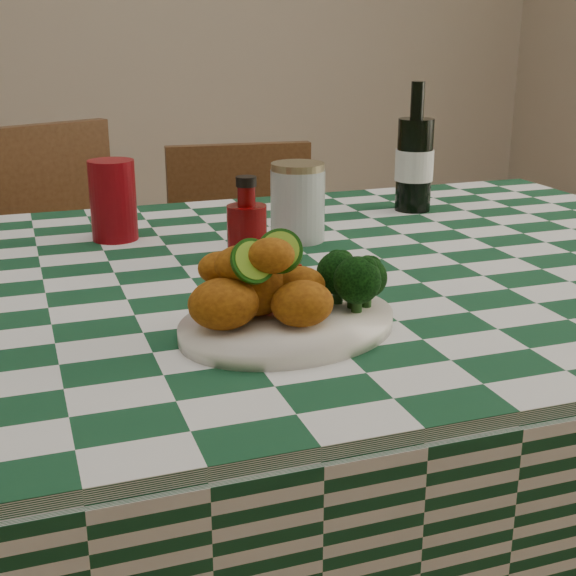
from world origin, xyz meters
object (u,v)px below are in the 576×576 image
object	(u,v)px
dining_table	(261,498)
fried_chicken_pile	(268,280)
wooden_chair_left	(82,324)
wooden_chair_right	(254,317)
plate	(288,324)
beer_bottle	(415,147)
ketchup_bottle	(247,219)
mason_jar	(298,202)
red_tumbler	(113,200)

from	to	relation	value
dining_table	fried_chicken_pile	world-z (taller)	fried_chicken_pile
wooden_chair_left	wooden_chair_right	world-z (taller)	wooden_chair_left
plate	wooden_chair_right	xyz separation A→B (m)	(0.26, 1.01, -0.37)
beer_bottle	wooden_chair_right	size ratio (longest dim) A/B	0.30
dining_table	ketchup_bottle	xyz separation A→B (m)	(0.00, 0.06, 0.46)
fried_chicken_pile	wooden_chair_right	distance (m)	1.13
dining_table	plate	distance (m)	0.47
plate	wooden_chair_left	bearing A→B (deg)	99.74
dining_table	ketchup_bottle	distance (m)	0.46
mason_jar	ketchup_bottle	bearing A→B (deg)	-141.56
fried_chicken_pile	mason_jar	distance (m)	0.44
red_tumbler	beer_bottle	distance (m)	0.59
plate	ketchup_bottle	distance (m)	0.32
plate	ketchup_bottle	world-z (taller)	ketchup_bottle
plate	beer_bottle	size ratio (longest dim) A/B	1.11
red_tumbler	wooden_chair_left	distance (m)	0.64
fried_chicken_pile	red_tumbler	distance (m)	0.52
fried_chicken_pile	wooden_chair_left	bearing A→B (deg)	98.37
fried_chicken_pile	red_tumbler	bearing A→B (deg)	102.52
mason_jar	beer_bottle	size ratio (longest dim) A/B	0.53
mason_jar	beer_bottle	distance (m)	0.33
ketchup_bottle	beer_bottle	xyz separation A→B (m)	(0.41, 0.24, 0.06)
ketchup_bottle	mason_jar	xyz separation A→B (m)	(0.12, 0.09, -0.00)
fried_chicken_pile	mason_jar	size ratio (longest dim) A/B	1.18
beer_bottle	wooden_chair_right	world-z (taller)	beer_bottle
red_tumbler	beer_bottle	xyz separation A→B (m)	(0.59, 0.04, 0.06)
red_tumbler	plate	bearing A→B (deg)	-74.88
dining_table	mason_jar	distance (m)	0.50
ketchup_bottle	dining_table	bearing A→B (deg)	-91.24
dining_table	fried_chicken_pile	size ratio (longest dim) A/B	10.64
mason_jar	wooden_chair_right	world-z (taller)	mason_jar
beer_bottle	wooden_chair_left	size ratio (longest dim) A/B	0.27
plate	wooden_chair_left	xyz separation A→B (m)	(-0.17, 1.01, -0.34)
red_tumbler	mason_jar	bearing A→B (deg)	-20.13
dining_table	fried_chicken_pile	distance (m)	0.53
red_tumbler	wooden_chair_left	world-z (taller)	red_tumbler
mason_jar	wooden_chair_left	world-z (taller)	mason_jar
dining_table	wooden_chair_left	distance (m)	0.79
fried_chicken_pile	beer_bottle	distance (m)	0.73
dining_table	wooden_chair_left	bearing A→B (deg)	105.53
fried_chicken_pile	mason_jar	xyz separation A→B (m)	(0.18, 0.40, -0.00)
ketchup_bottle	mason_jar	distance (m)	0.15
ketchup_bottle	wooden_chair_left	size ratio (longest dim) A/B	0.15
dining_table	ketchup_bottle	size ratio (longest dim) A/B	12.48
beer_bottle	fried_chicken_pile	bearing A→B (deg)	-131.15
ketchup_bottle	beer_bottle	distance (m)	0.48
dining_table	red_tumbler	bearing A→B (deg)	123.94
dining_table	mason_jar	size ratio (longest dim) A/B	12.51
wooden_chair_right	dining_table	bearing A→B (deg)	-100.63
plate	fried_chicken_pile	xyz separation A→B (m)	(-0.02, 0.00, 0.06)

